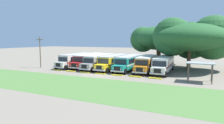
% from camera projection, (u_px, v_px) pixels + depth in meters
% --- Properties ---
extents(ground_plane, '(220.00, 220.00, 0.00)m').
position_uv_depth(ground_plane, '(100.00, 74.00, 33.04)').
color(ground_plane, slate).
extents(foreground_grass_strip, '(80.00, 10.41, 0.01)m').
position_uv_depth(foreground_grass_strip, '(70.00, 84.00, 25.36)').
color(foreground_grass_strip, '#4C7538').
rests_on(foreground_grass_strip, ground_plane).
extents(parked_bus_slot_0, '(2.74, 10.85, 2.82)m').
position_uv_depth(parked_bus_slot_0, '(76.00, 60.00, 42.02)').
color(parked_bus_slot_0, silver).
rests_on(parked_bus_slot_0, ground_plane).
extents(parked_bus_slot_1, '(2.95, 10.87, 2.82)m').
position_uv_depth(parked_bus_slot_1, '(89.00, 60.00, 41.51)').
color(parked_bus_slot_1, red).
rests_on(parked_bus_slot_1, ground_plane).
extents(parked_bus_slot_2, '(2.79, 10.85, 2.82)m').
position_uv_depth(parked_bus_slot_2, '(100.00, 61.00, 39.55)').
color(parked_bus_slot_2, '#9E9993').
rests_on(parked_bus_slot_2, ground_plane).
extents(parked_bus_slot_3, '(3.05, 10.89, 2.82)m').
position_uv_depth(parked_bus_slot_3, '(114.00, 61.00, 38.35)').
color(parked_bus_slot_3, yellow).
rests_on(parked_bus_slot_3, ground_plane).
extents(parked_bus_slot_4, '(2.76, 10.85, 2.82)m').
position_uv_depth(parked_bus_slot_4, '(129.00, 62.00, 37.25)').
color(parked_bus_slot_4, teal).
rests_on(parked_bus_slot_4, ground_plane).
extents(parked_bus_slot_5, '(3.14, 10.90, 2.82)m').
position_uv_depth(parked_bus_slot_5, '(147.00, 63.00, 36.16)').
color(parked_bus_slot_5, orange).
rests_on(parked_bus_slot_5, ground_plane).
extents(parked_bus_slot_6, '(2.78, 10.85, 2.82)m').
position_uv_depth(parked_bus_slot_6, '(164.00, 64.00, 34.85)').
color(parked_bus_slot_6, silver).
rests_on(parked_bus_slot_6, ground_plane).
extents(curb_wheelstop_0, '(2.00, 0.36, 0.15)m').
position_uv_depth(curb_wheelstop_0, '(57.00, 70.00, 36.99)').
color(curb_wheelstop_0, yellow).
rests_on(curb_wheelstop_0, ground_plane).
extents(curb_wheelstop_1, '(2.00, 0.36, 0.15)m').
position_uv_depth(curb_wheelstop_1, '(71.00, 71.00, 35.67)').
color(curb_wheelstop_1, yellow).
rests_on(curb_wheelstop_1, ground_plane).
extents(curb_wheelstop_2, '(2.00, 0.36, 0.15)m').
position_uv_depth(curb_wheelstop_2, '(85.00, 72.00, 34.35)').
color(curb_wheelstop_2, yellow).
rests_on(curb_wheelstop_2, ground_plane).
extents(curb_wheelstop_3, '(2.00, 0.36, 0.15)m').
position_uv_depth(curb_wheelstop_3, '(100.00, 74.00, 33.04)').
color(curb_wheelstop_3, yellow).
rests_on(curb_wheelstop_3, ground_plane).
extents(curb_wheelstop_4, '(2.00, 0.36, 0.15)m').
position_uv_depth(curb_wheelstop_4, '(117.00, 75.00, 31.72)').
color(curb_wheelstop_4, yellow).
rests_on(curb_wheelstop_4, ground_plane).
extents(curb_wheelstop_5, '(2.00, 0.36, 0.15)m').
position_uv_depth(curb_wheelstop_5, '(135.00, 77.00, 30.40)').
color(curb_wheelstop_5, yellow).
rests_on(curb_wheelstop_5, ground_plane).
extents(curb_wheelstop_6, '(2.00, 0.36, 0.15)m').
position_uv_depth(curb_wheelstop_6, '(155.00, 78.00, 29.09)').
color(curb_wheelstop_6, yellow).
rests_on(curb_wheelstop_6, ground_plane).
extents(broad_shade_tree, '(14.22, 12.81, 10.95)m').
position_uv_depth(broad_shade_tree, '(161.00, 37.00, 46.68)').
color(broad_shade_tree, brown).
rests_on(broad_shade_tree, ground_plane).
extents(secondary_tree, '(15.16, 14.40, 10.52)m').
position_uv_depth(secondary_tree, '(193.00, 38.00, 37.13)').
color(secondary_tree, brown).
rests_on(secondary_tree, ground_plane).
extents(utility_pole, '(1.80, 0.20, 6.53)m').
position_uv_depth(utility_pole, '(40.00, 51.00, 40.62)').
color(utility_pole, brown).
rests_on(utility_pole, ground_plane).
extents(waiting_shelter, '(3.60, 2.60, 2.72)m').
position_uv_depth(waiting_shelter, '(200.00, 64.00, 26.72)').
color(waiting_shelter, brown).
rests_on(waiting_shelter, ground_plane).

